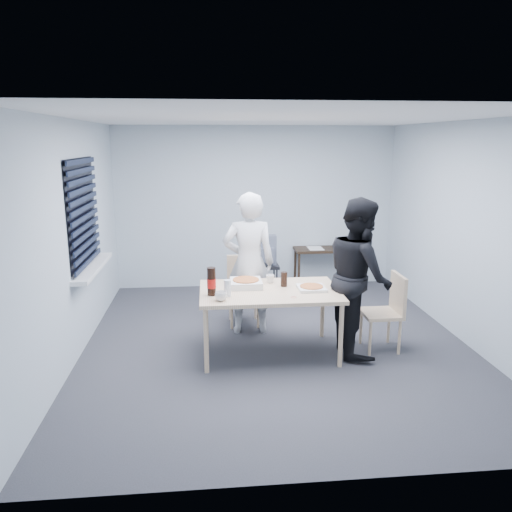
{
  "coord_description": "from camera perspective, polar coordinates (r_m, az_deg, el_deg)",
  "views": [
    {
      "loc": [
        -0.78,
        -5.53,
        2.37
      ],
      "look_at": [
        -0.23,
        0.1,
        1.05
      ],
      "focal_mm": 35.0,
      "sensor_mm": 36.0,
      "label": 1
    }
  ],
  "objects": [
    {
      "name": "mug_a",
      "position": [
        5.18,
        -4.02,
        -4.6
      ],
      "size": [
        0.17,
        0.17,
        0.1
      ],
      "primitive_type": "imported",
      "rotation": [
        0.0,
        0.0,
        0.52
      ],
      "color": "silver",
      "rests_on": "dining_table"
    },
    {
      "name": "cola_glass",
      "position": [
        5.67,
        3.22,
        -2.67
      ],
      "size": [
        0.09,
        0.09,
        0.17
      ],
      "primitive_type": "cylinder",
      "rotation": [
        0.0,
        0.0,
        0.23
      ],
      "color": "black",
      "rests_on": "dining_table"
    },
    {
      "name": "papers",
      "position": [
        8.18,
        6.8,
        0.89
      ],
      "size": [
        0.26,
        0.34,
        0.01
      ],
      "primitive_type": "cube",
      "rotation": [
        0.0,
        0.0,
        0.06
      ],
      "color": "white",
      "rests_on": "side_table"
    },
    {
      "name": "person_white",
      "position": [
        6.15,
        -0.82,
        -0.87
      ],
      "size": [
        0.65,
        0.42,
        1.77
      ],
      "primitive_type": "imported",
      "rotation": [
        0.0,
        0.0,
        3.14
      ],
      "color": "silver",
      "rests_on": "ground"
    },
    {
      "name": "pizza_box_a",
      "position": [
        5.66,
        -1.16,
        -3.1
      ],
      "size": [
        0.35,
        0.35,
        0.09
      ],
      "rotation": [
        0.0,
        0.0,
        0.29
      ],
      "color": "silver",
      "rests_on": "dining_table"
    },
    {
      "name": "side_table",
      "position": [
        8.23,
        7.8,
        0.36
      ],
      "size": [
        0.98,
        0.43,
        0.65
      ],
      "color": "#2F1F14",
      "rests_on": "ground"
    },
    {
      "name": "room",
      "position": [
        6.17,
        -18.82,
        3.73
      ],
      "size": [
        5.0,
        5.0,
        5.0
      ],
      "color": "#2F2F34",
      "rests_on": "ground"
    },
    {
      "name": "chair_right",
      "position": [
        5.93,
        14.91,
        -5.61
      ],
      "size": [
        0.42,
        0.42,
        0.89
      ],
      "color": "beige",
      "rests_on": "ground"
    },
    {
      "name": "person_black",
      "position": [
        5.69,
        11.69,
        -2.29
      ],
      "size": [
        0.47,
        0.86,
        1.77
      ],
      "primitive_type": "imported",
      "rotation": [
        0.0,
        0.0,
        1.57
      ],
      "color": "black",
      "rests_on": "ground"
    },
    {
      "name": "dining_table",
      "position": [
        5.56,
        1.55,
        -4.48
      ],
      "size": [
        1.54,
        0.97,
        0.75
      ],
      "color": "beige",
      "rests_on": "ground"
    },
    {
      "name": "mug_b",
      "position": [
        5.81,
        1.63,
        -2.62
      ],
      "size": [
        0.1,
        0.1,
        0.09
      ],
      "primitive_type": "imported",
      "color": "silver",
      "rests_on": "dining_table"
    },
    {
      "name": "stool",
      "position": [
        7.56,
        1.07,
        -1.76
      ],
      "size": [
        0.39,
        0.39,
        0.54
      ],
      "color": "black",
      "rests_on": "ground"
    },
    {
      "name": "rubber_band",
      "position": [
        5.3,
        4.33,
        -4.73
      ],
      "size": [
        0.07,
        0.07,
        0.0
      ],
      "primitive_type": "torus",
      "rotation": [
        0.0,
        0.0,
        -0.22
      ],
      "color": "red",
      "rests_on": "dining_table"
    },
    {
      "name": "backpack",
      "position": [
        7.47,
        1.09,
        0.63
      ],
      "size": [
        0.32,
        0.23,
        0.44
      ],
      "rotation": [
        0.0,
        0.0,
        0.18
      ],
      "color": "slate",
      "rests_on": "stool"
    },
    {
      "name": "pizza_box_b",
      "position": [
        5.59,
        6.36,
        -3.62
      ],
      "size": [
        0.3,
        0.3,
        0.04
      ],
      "rotation": [
        0.0,
        0.0,
        -0.2
      ],
      "color": "silver",
      "rests_on": "dining_table"
    },
    {
      "name": "soda_bottle",
      "position": [
        5.34,
        -5.11,
        -2.97
      ],
      "size": [
        0.1,
        0.1,
        0.31
      ],
      "rotation": [
        0.0,
        0.0,
        0.25
      ],
      "color": "black",
      "rests_on": "dining_table"
    },
    {
      "name": "black_box",
      "position": [
        8.27,
        9.29,
        1.15
      ],
      "size": [
        0.17,
        0.15,
        0.06
      ],
      "primitive_type": "cube",
      "rotation": [
        0.0,
        0.0,
        0.35
      ],
      "color": "black",
      "rests_on": "side_table"
    },
    {
      "name": "chair_far",
      "position": [
        6.59,
        -1.46,
        -3.27
      ],
      "size": [
        0.42,
        0.42,
        0.89
      ],
      "color": "beige",
      "rests_on": "ground"
    },
    {
      "name": "plastic_cups",
      "position": [
        5.31,
        -3.28,
        -3.69
      ],
      "size": [
        0.1,
        0.1,
        0.18
      ],
      "primitive_type": "cylinder",
      "rotation": [
        0.0,
        0.0,
        -0.41
      ],
      "color": "silver",
      "rests_on": "dining_table"
    }
  ]
}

